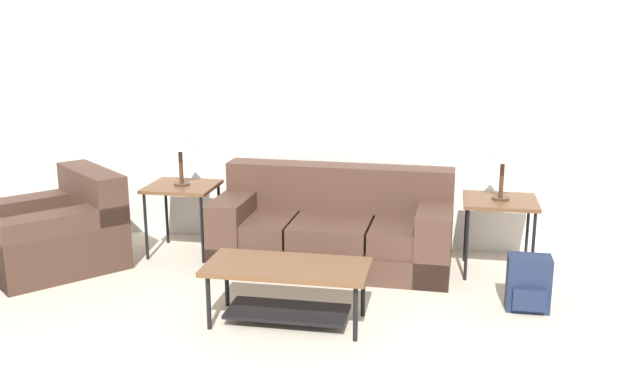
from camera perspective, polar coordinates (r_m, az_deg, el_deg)
wall_back at (r=6.41m, az=4.15°, el=6.91°), size 9.02×0.06×2.60m
couch at (r=6.09m, az=1.11°, el=-3.10°), size 2.00×0.88×0.82m
armchair at (r=6.45m, az=-20.30°, el=-3.20°), size 1.37×1.38×0.80m
coffee_table at (r=4.96m, az=-2.64°, el=-7.04°), size 1.13×0.53×0.43m
side_table_left at (r=6.42m, az=-10.97°, el=0.04°), size 0.59×0.55×0.63m
side_table_right at (r=6.00m, az=14.20°, el=-1.13°), size 0.59×0.55×0.63m
table_lamp_left at (r=6.32m, az=-11.17°, el=4.24°), size 0.27×0.27×0.54m
table_lamp_right at (r=5.90m, az=14.48°, el=3.35°), size 0.27×0.27×0.54m
backpack at (r=5.42m, az=16.34°, el=-7.07°), size 0.31×0.28×0.41m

